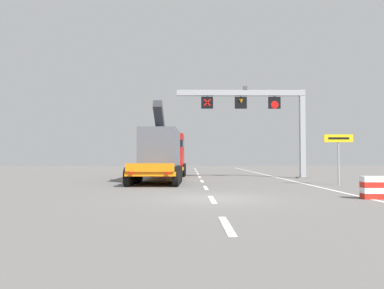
{
  "coord_description": "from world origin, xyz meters",
  "views": [
    {
      "loc": [
        -0.98,
        -15.17,
        1.66
      ],
      "look_at": [
        -0.72,
        12.28,
        2.57
      ],
      "focal_mm": 35.3,
      "sensor_mm": 36.0,
      "label": 1
    }
  ],
  "objects_px": {
    "overhead_lane_gantry": "(260,108)",
    "crash_barrier_striped": "(375,188)",
    "exit_sign_yellow": "(339,147)",
    "heavy_haul_truck_orange": "(164,153)"
  },
  "relations": [
    {
      "from": "overhead_lane_gantry",
      "to": "exit_sign_yellow",
      "type": "relative_size",
      "value": 3.47
    },
    {
      "from": "heavy_haul_truck_orange",
      "to": "crash_barrier_striped",
      "type": "xyz_separation_m",
      "value": [
        9.24,
        -13.6,
        -1.54
      ]
    },
    {
      "from": "overhead_lane_gantry",
      "to": "heavy_haul_truck_orange",
      "type": "bearing_deg",
      "value": -171.25
    },
    {
      "from": "overhead_lane_gantry",
      "to": "exit_sign_yellow",
      "type": "distance_m",
      "value": 8.77
    },
    {
      "from": "overhead_lane_gantry",
      "to": "exit_sign_yellow",
      "type": "height_order",
      "value": "overhead_lane_gantry"
    },
    {
      "from": "exit_sign_yellow",
      "to": "heavy_haul_truck_orange",
      "type": "bearing_deg",
      "value": 149.49
    },
    {
      "from": "overhead_lane_gantry",
      "to": "crash_barrier_striped",
      "type": "height_order",
      "value": "overhead_lane_gantry"
    },
    {
      "from": "overhead_lane_gantry",
      "to": "crash_barrier_striped",
      "type": "distance_m",
      "value": 15.71
    },
    {
      "from": "heavy_haul_truck_orange",
      "to": "crash_barrier_striped",
      "type": "height_order",
      "value": "heavy_haul_truck_orange"
    },
    {
      "from": "heavy_haul_truck_orange",
      "to": "exit_sign_yellow",
      "type": "distance_m",
      "value": 12.45
    }
  ]
}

